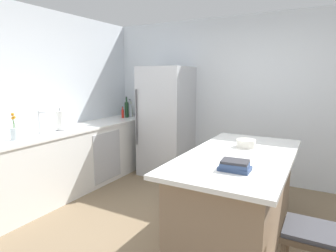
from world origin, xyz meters
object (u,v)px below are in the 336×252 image
object	(u,v)px
wine_bottle	(127,109)
hot_sauce_bottle	(123,113)
paper_towel_roll	(61,121)
bar_stool	(310,244)
mixing_bowl	(246,143)
soda_bottle	(130,110)
refrigerator	(166,121)
kitchen_island	(237,196)
flower_vase	(15,132)
olive_oil_bottle	(131,110)
cookbook_stack	(235,166)
sink_faucet	(40,122)

from	to	relation	value
wine_bottle	hot_sauce_bottle	distance (m)	0.12
paper_towel_roll	hot_sauce_bottle	size ratio (longest dim) A/B	1.51
bar_stool	paper_towel_roll	size ratio (longest dim) A/B	2.11
mixing_bowl	soda_bottle	bearing A→B (deg)	154.01
refrigerator	mixing_bowl	size ratio (longest dim) A/B	8.76
kitchen_island	wine_bottle	xyz separation A→B (m)	(-2.46, 1.41, 0.62)
flower_vase	soda_bottle	bearing A→B (deg)	89.62
olive_oil_bottle	cookbook_stack	bearing A→B (deg)	-38.94
kitchen_island	hot_sauce_bottle	bearing A→B (deg)	151.88
refrigerator	wine_bottle	world-z (taller)	refrigerator
kitchen_island	refrigerator	distance (m)	2.22
paper_towel_roll	mixing_bowl	size ratio (longest dim) A/B	1.50
refrigerator	flower_vase	distance (m)	2.33
sink_faucet	paper_towel_roll	bearing A→B (deg)	78.76
olive_oil_bottle	hot_sauce_bottle	distance (m)	0.27
kitchen_island	soda_bottle	distance (m)	2.94
refrigerator	sink_faucet	xyz separation A→B (m)	(-0.89, -1.78, 0.17)
soda_bottle	mixing_bowl	distance (m)	2.71
olive_oil_bottle	flower_vase	bearing A→B (deg)	-89.18
bar_stool	mixing_bowl	distance (m)	1.31
bar_stool	wine_bottle	xyz separation A→B (m)	(-3.15, 2.13, 0.54)
paper_towel_roll	mixing_bowl	distance (m)	2.49
flower_vase	cookbook_stack	distance (m)	2.58
bar_stool	mixing_bowl	world-z (taller)	mixing_bowl
soda_bottle	cookbook_stack	world-z (taller)	soda_bottle
flower_vase	soda_bottle	world-z (taller)	soda_bottle
flower_vase	mixing_bowl	bearing A→B (deg)	23.32
wine_bottle	hot_sauce_bottle	bearing A→B (deg)	-105.33
wine_bottle	refrigerator	bearing A→B (deg)	1.53
sink_faucet	olive_oil_bottle	distance (m)	1.94
kitchen_island	cookbook_stack	xyz separation A→B (m)	(0.10, -0.51, 0.49)
kitchen_island	flower_vase	xyz separation A→B (m)	(-2.47, -0.74, 0.56)
kitchen_island	flower_vase	size ratio (longest dim) A/B	6.00
kitchen_island	flower_vase	distance (m)	2.63
bar_stool	sink_faucet	bearing A→B (deg)	173.45
cookbook_stack	flower_vase	bearing A→B (deg)	-174.84
flower_vase	soda_bottle	size ratio (longest dim) A/B	1.00
kitchen_island	olive_oil_bottle	size ratio (longest dim) A/B	6.56
bar_stool	olive_oil_bottle	distance (m)	3.97
sink_faucet	hot_sauce_bottle	distance (m)	1.67
cookbook_stack	mixing_bowl	bearing A→B (deg)	97.71
bar_stool	hot_sauce_bottle	bearing A→B (deg)	147.28
flower_vase	cookbook_stack	world-z (taller)	flower_vase
refrigerator	hot_sauce_bottle	xyz separation A→B (m)	(-0.84, -0.11, 0.09)
soda_bottle	cookbook_stack	distance (m)	3.25
bar_stool	wine_bottle	size ratio (longest dim) A/B	1.75
olive_oil_bottle	sink_faucet	bearing A→B (deg)	-90.84
kitchen_island	sink_faucet	xyz separation A→B (m)	(-2.53, -0.34, 0.62)
hot_sauce_bottle	cookbook_stack	bearing A→B (deg)	-35.39
olive_oil_bottle	hot_sauce_bottle	world-z (taller)	olive_oil_bottle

